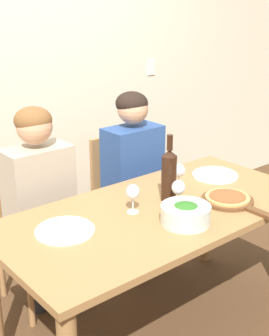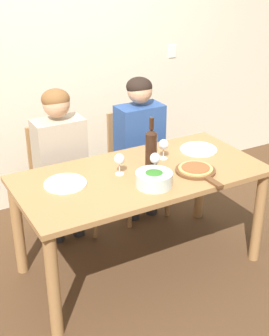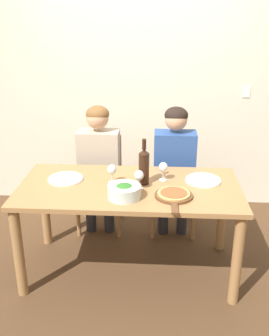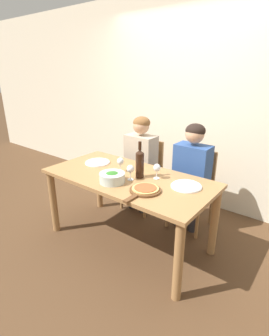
# 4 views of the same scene
# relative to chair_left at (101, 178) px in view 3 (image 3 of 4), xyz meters

# --- Properties ---
(ground_plane) EXTENTS (40.00, 40.00, 0.00)m
(ground_plane) POSITION_rel_chair_left_xyz_m (0.33, -0.76, -0.49)
(ground_plane) COLOR #4C331E
(back_wall) EXTENTS (10.00, 0.06, 2.70)m
(back_wall) POSITION_rel_chair_left_xyz_m (0.33, 0.58, 0.86)
(back_wall) COLOR beige
(back_wall) RESTS_ON ground
(dining_table) EXTENTS (1.70, 0.83, 0.76)m
(dining_table) POSITION_rel_chair_left_xyz_m (0.33, -0.76, 0.16)
(dining_table) COLOR #9E7042
(dining_table) RESTS_ON ground
(chair_left) EXTENTS (0.42, 0.42, 0.90)m
(chair_left) POSITION_rel_chair_left_xyz_m (0.00, 0.00, 0.00)
(chair_left) COLOR #9E7042
(chair_left) RESTS_ON ground
(chair_right) EXTENTS (0.42, 0.42, 0.90)m
(chair_right) POSITION_rel_chair_left_xyz_m (0.70, 0.00, 0.00)
(chair_right) COLOR #9E7042
(chair_right) RESTS_ON ground
(person_woman) EXTENTS (0.47, 0.51, 1.23)m
(person_woman) POSITION_rel_chair_left_xyz_m (0.00, -0.11, 0.25)
(person_woman) COLOR #28282D
(person_woman) RESTS_ON ground
(person_man) EXTENTS (0.47, 0.51, 1.23)m
(person_man) POSITION_rel_chair_left_xyz_m (0.70, -0.11, 0.25)
(person_man) COLOR #28282D
(person_man) RESTS_ON ground
(wine_bottle) EXTENTS (0.08, 0.08, 0.36)m
(wine_bottle) POSITION_rel_chair_left_xyz_m (0.44, -0.71, 0.42)
(wine_bottle) COLOR black
(wine_bottle) RESTS_ON dining_table
(broccoli_bowl) EXTENTS (0.24, 0.24, 0.10)m
(broccoli_bowl) POSITION_rel_chair_left_xyz_m (0.31, -0.96, 0.32)
(broccoli_bowl) COLOR silver
(broccoli_bowl) RESTS_ON dining_table
(dinner_plate_left) EXTENTS (0.28, 0.28, 0.02)m
(dinner_plate_left) POSITION_rel_chair_left_xyz_m (-0.18, -0.67, 0.28)
(dinner_plate_left) COLOR white
(dinner_plate_left) RESTS_ON dining_table
(dinner_plate_right) EXTENTS (0.28, 0.28, 0.02)m
(dinner_plate_right) POSITION_rel_chair_left_xyz_m (0.91, -0.63, 0.28)
(dinner_plate_right) COLOR white
(dinner_plate_right) RESTS_ON dining_table
(pizza_on_board) EXTENTS (0.28, 0.42, 0.04)m
(pizza_on_board) POSITION_rel_chair_left_xyz_m (0.67, -0.93, 0.29)
(pizza_on_board) COLOR brown
(pizza_on_board) RESTS_ON dining_table
(wine_glass_left) EXTENTS (0.07, 0.07, 0.15)m
(wine_glass_left) POSITION_rel_chair_left_xyz_m (0.20, -0.71, 0.38)
(wine_glass_left) COLOR silver
(wine_glass_left) RESTS_ON dining_table
(wine_glass_right) EXTENTS (0.07, 0.07, 0.15)m
(wine_glass_right) POSITION_rel_chair_left_xyz_m (0.59, -0.63, 0.38)
(wine_glass_right) COLOR silver
(wine_glass_right) RESTS_ON dining_table
(wine_glass_centre) EXTENTS (0.07, 0.07, 0.15)m
(wine_glass_centre) POSITION_rel_chair_left_xyz_m (0.41, -0.81, 0.38)
(wine_glass_centre) COLOR silver
(wine_glass_centre) RESTS_ON dining_table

